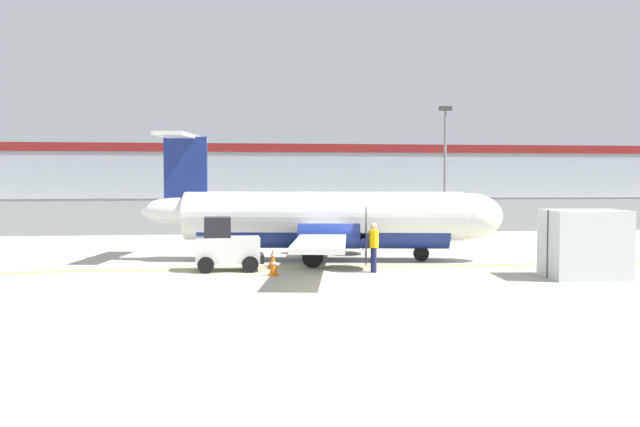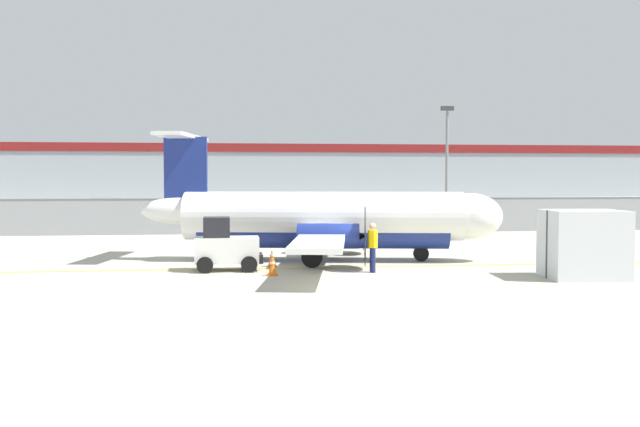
{
  "view_description": "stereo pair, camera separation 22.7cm",
  "coord_description": "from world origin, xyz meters",
  "views": [
    {
      "loc": [
        -5.13,
        -23.36,
        3.22
      ],
      "look_at": [
        -1.42,
        5.14,
        1.8
      ],
      "focal_mm": 40.0,
      "sensor_mm": 36.0,
      "label": 1
    },
    {
      "loc": [
        -4.9,
        -23.39,
        3.22
      ],
      "look_at": [
        -1.42,
        5.14,
        1.8
      ],
      "focal_mm": 40.0,
      "sensor_mm": 36.0,
      "label": 2
    }
  ],
  "objects": [
    {
      "name": "background_building",
      "position": [
        0.0,
        47.99,
        3.26
      ],
      "size": [
        91.0,
        8.1,
        6.5
      ],
      "color": "#A8B2BC",
      "rests_on": "ground"
    },
    {
      "name": "parked_car_2",
      "position": [
        -0.36,
        30.12,
        0.89
      ],
      "size": [
        4.36,
        2.36,
        1.58
      ],
      "rotation": [
        0.0,
        0.0,
        0.11
      ],
      "color": "#19662D",
      "rests_on": "parking_lot_strip"
    },
    {
      "name": "parked_car_0",
      "position": [
        -14.6,
        33.11,
        0.89
      ],
      "size": [
        4.22,
        2.05,
        1.58
      ],
      "rotation": [
        0.0,
        0.0,
        0.01
      ],
      "color": "red",
      "rests_on": "parking_lot_strip"
    },
    {
      "name": "ground_plane",
      "position": [
        0.0,
        2.0,
        0.0
      ],
      "size": [
        140.0,
        140.0,
        0.01
      ],
      "color": "#B2AD99"
    },
    {
      "name": "parking_lot_strip",
      "position": [
        0.0,
        29.5,
        0.06
      ],
      "size": [
        98.0,
        17.0,
        0.12
      ],
      "color": "#38383A",
      "rests_on": "ground"
    },
    {
      "name": "traffic_cone_near_left",
      "position": [
        -3.63,
        0.1,
        0.31
      ],
      "size": [
        0.36,
        0.36,
        0.64
      ],
      "color": "orange",
      "rests_on": "ground"
    },
    {
      "name": "ground_crew_worker",
      "position": [
        -0.17,
        0.49,
        0.95
      ],
      "size": [
        0.34,
        0.54,
        1.7
      ],
      "rotation": [
        0.0,
        0.0,
        3.15
      ],
      "color": "#191E4C",
      "rests_on": "ground"
    },
    {
      "name": "commuter_airplane",
      "position": [
        -1.17,
        4.1,
        1.6
      ],
      "size": [
        14.18,
        16.04,
        4.92
      ],
      "rotation": [
        0.0,
        0.0,
        -0.17
      ],
      "color": "white",
      "rests_on": "ground"
    },
    {
      "name": "cargo_container",
      "position": [
        6.31,
        -1.73,
        1.1
      ],
      "size": [
        2.56,
        2.19,
        2.2
      ],
      "rotation": [
        0.0,
        0.0,
        -0.08
      ],
      "color": "silver",
      "rests_on": "ground"
    },
    {
      "name": "parked_car_3",
      "position": [
        6.98,
        24.08,
        0.89
      ],
      "size": [
        4.37,
        2.37,
        1.58
      ],
      "rotation": [
        0.0,
        0.0,
        -0.11
      ],
      "color": "gray",
      "rests_on": "parking_lot_strip"
    },
    {
      "name": "perimeter_fence",
      "position": [
        0.0,
        18.0,
        1.12
      ],
      "size": [
        98.0,
        0.1,
        2.1
      ],
      "color": "gray",
      "rests_on": "ground"
    },
    {
      "name": "parked_car_1",
      "position": [
        -8.0,
        35.22,
        0.89
      ],
      "size": [
        4.35,
        2.32,
        1.58
      ],
      "rotation": [
        0.0,
        0.0,
        0.1
      ],
      "color": "gray",
      "rests_on": "parking_lot_strip"
    },
    {
      "name": "parked_car_4",
      "position": [
        14.74,
        33.29,
        0.89
      ],
      "size": [
        4.29,
        2.19,
        1.58
      ],
      "rotation": [
        0.0,
        0.0,
        -0.06
      ],
      "color": "silver",
      "rests_on": "parking_lot_strip"
    },
    {
      "name": "traffic_cone_near_right",
      "position": [
        -3.51,
        2.49,
        0.31
      ],
      "size": [
        0.36,
        0.36,
        0.64
      ],
      "color": "orange",
      "rests_on": "ground"
    },
    {
      "name": "apron_light_pole",
      "position": [
        7.08,
        15.68,
        4.3
      ],
      "size": [
        0.7,
        0.3,
        7.27
      ],
      "color": "slate",
      "rests_on": "ground"
    },
    {
      "name": "baggage_tug",
      "position": [
        -5.18,
        1.55,
        0.86
      ],
      "size": [
        2.34,
        1.4,
        1.88
      ],
      "rotation": [
        0.0,
        0.0,
        0.01
      ],
      "color": "silver",
      "rests_on": "ground"
    }
  ]
}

